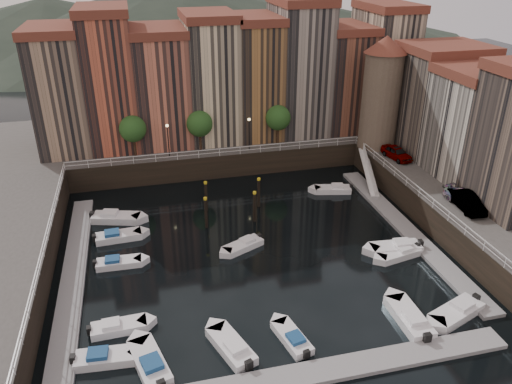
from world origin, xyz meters
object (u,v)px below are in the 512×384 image
object	(u,v)px
mooring_pilings	(232,202)
boat_left_2	(118,263)
boat_left_0	(106,358)
boat_left_1	(118,327)
corner_tower	(381,91)
car_b	(467,202)
gangway	(369,170)
car_a	(397,153)
car_c	(465,199)

from	to	relation	value
mooring_pilings	boat_left_2	distance (m)	13.71
mooring_pilings	boat_left_2	size ratio (longest dim) A/B	1.57
boat_left_0	boat_left_1	distance (m)	3.15
corner_tower	boat_left_2	world-z (taller)	corner_tower
mooring_pilings	boat_left_0	world-z (taller)	mooring_pilings
boat_left_2	car_b	size ratio (longest dim) A/B	0.88
gangway	boat_left_1	world-z (taller)	gangway
corner_tower	car_b	world-z (taller)	corner_tower
corner_tower	mooring_pilings	xyz separation A→B (m)	(-20.50, -8.37, -8.54)
mooring_pilings	boat_left_0	size ratio (longest dim) A/B	1.42
boat_left_0	car_a	world-z (taller)	car_a
corner_tower	mooring_pilings	distance (m)	23.74
gangway	boat_left_2	world-z (taller)	gangway
boat_left_1	car_b	distance (m)	34.03
boat_left_2	car_c	xyz separation A→B (m)	(33.73, -2.00, 3.34)
mooring_pilings	car_b	world-z (taller)	car_b
corner_tower	boat_left_1	xyz separation A→B (m)	(-32.38, -23.84, -9.86)
boat_left_1	car_b	world-z (taller)	car_b
boat_left_0	car_a	distance (m)	40.55
corner_tower	car_c	distance (m)	18.30
corner_tower	car_b	distance (m)	18.98
boat_left_0	car_c	world-z (taller)	car_c
mooring_pilings	car_a	bearing A→B (deg)	10.23
car_a	car_c	world-z (taller)	car_a
corner_tower	mooring_pilings	bearing A→B (deg)	-157.79
car_b	car_c	bearing A→B (deg)	68.99
corner_tower	car_c	bearing A→B (deg)	-85.56
boat_left_0	boat_left_2	distance (m)	11.86
mooring_pilings	car_b	bearing A→B (deg)	-23.85
gangway	boat_left_2	xyz separation A→B (m)	(-29.50, -10.55, -1.59)
mooring_pilings	corner_tower	bearing A→B (deg)	22.21
boat_left_1	boat_left_2	world-z (taller)	boat_left_1
gangway	car_b	bearing A→B (deg)	-73.97
boat_left_0	car_a	size ratio (longest dim) A/B	1.06
car_b	corner_tower	bearing A→B (deg)	97.86
mooring_pilings	boat_left_1	distance (m)	19.55
mooring_pilings	car_b	size ratio (longest dim) A/B	1.39
car_a	car_b	xyz separation A→B (m)	(0.43, -13.27, 0.04)
car_c	boat_left_1	bearing A→B (deg)	177.25
boat_left_1	boat_left_0	bearing A→B (deg)	-107.10
corner_tower	car_a	size ratio (longest dim) A/B	3.09
gangway	car_a	bearing A→B (deg)	-1.35
gangway	car_c	world-z (taller)	car_c
corner_tower	car_b	size ratio (longest dim) A/B	2.85
car_c	boat_left_0	bearing A→B (deg)	-178.24
gangway	mooring_pilings	bearing A→B (deg)	-167.60
gangway	car_c	distance (m)	13.35
corner_tower	boat_left_1	bearing A→B (deg)	-143.64
boat_left_2	car_c	world-z (taller)	car_c
boat_left_0	boat_left_1	size ratio (longest dim) A/B	1.07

